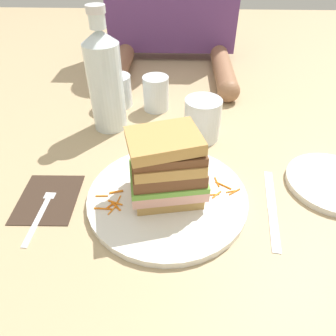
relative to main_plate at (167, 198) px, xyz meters
The scene contains 25 objects.
ground_plane 0.02m from the main_plate, 164.09° to the left, with size 3.00×3.00×0.00m, color tan.
main_plate is the anchor object (origin of this frame).
sandwich 0.07m from the main_plate, behind, with size 0.15×0.12×0.13m.
carrot_shred_0 0.10m from the main_plate, 160.82° to the right, with size 0.00×0.00×0.03m, color orange.
carrot_shred_1 0.09m from the main_plate, 166.95° to the right, with size 0.00×0.00×0.03m, color orange.
carrot_shred_2 0.12m from the main_plate, behind, with size 0.00×0.00×0.02m, color orange.
carrot_shred_3 0.10m from the main_plate, 165.63° to the right, with size 0.00×0.00×0.03m, color orange.
carrot_shred_4 0.10m from the main_plate, 156.53° to the right, with size 0.00×0.00×0.02m, color orange.
carrot_shred_5 0.09m from the main_plate, behind, with size 0.00×0.00×0.03m, color orange.
carrot_shred_6 0.10m from the main_plate, 163.08° to the right, with size 0.00×0.00×0.02m, color orange.
carrot_shred_7 0.12m from the main_plate, 160.91° to the right, with size 0.00×0.00×0.03m, color orange.
carrot_shred_8 0.09m from the main_plate, ahead, with size 0.00×0.00×0.02m, color orange.
carrot_shred_9 0.12m from the main_plate, ahead, with size 0.00×0.00×0.02m, color orange.
carrot_shred_10 0.09m from the main_plate, ahead, with size 0.00×0.00×0.02m, color orange.
carrot_shred_11 0.10m from the main_plate, 22.40° to the left, with size 0.00×0.00×0.03m, color orange.
carrot_shred_12 0.12m from the main_plate, ahead, with size 0.00×0.00×0.03m, color orange.
carrot_shred_13 0.11m from the main_plate, 15.60° to the left, with size 0.00×0.00×0.03m, color orange.
napkin_dark 0.22m from the main_plate, behind, with size 0.11×0.13×0.00m, color #38281E.
fork 0.22m from the main_plate, behind, with size 0.02×0.17×0.00m.
knife 0.19m from the main_plate, ahead, with size 0.04×0.20×0.00m.
juice_glass 0.23m from the main_plate, 71.45° to the left, with size 0.08×0.08×0.10m.
water_bottle 0.32m from the main_plate, 120.47° to the left, with size 0.08×0.08×0.27m.
empty_tumbler_0 0.35m from the main_plate, 97.16° to the left, with size 0.07×0.07×0.09m, color silver.
empty_tumbler_1 0.40m from the main_plate, 112.24° to the left, with size 0.08×0.08×0.08m, color silver.
side_plate 0.33m from the main_plate, ahead, with size 0.18×0.18×0.01m, color white.
Camera 1 is at (0.03, -0.40, 0.41)m, focal length 32.75 mm.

